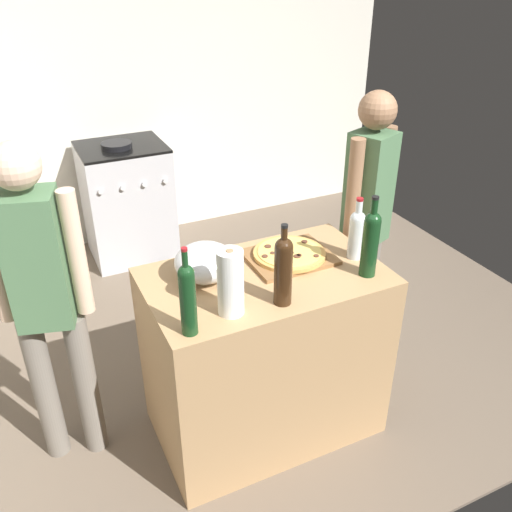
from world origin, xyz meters
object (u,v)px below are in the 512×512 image
(wine_bottle_dark, at_px, (188,297))
(person_in_stripes, at_px, (45,295))
(wine_bottle_green, at_px, (357,232))
(wine_bottle_clear, at_px, (371,241))
(person_in_red, at_px, (366,219))
(pizza, at_px, (289,253))
(paper_towel_roll, at_px, (230,283))
(wine_bottle_amber, at_px, (283,268))
(mixing_bowl, at_px, (205,262))
(stove, at_px, (128,202))

(wine_bottle_dark, xyz_separation_m, person_in_stripes, (-0.48, 0.51, -0.16))
(wine_bottle_green, relative_size, wine_bottle_clear, 0.80)
(person_in_red, bearing_deg, wine_bottle_green, -132.68)
(pizza, xyz_separation_m, wine_bottle_clear, (0.25, -0.28, 0.14))
(paper_towel_roll, height_order, person_in_stripes, person_in_stripes)
(wine_bottle_amber, bearing_deg, wine_bottle_dark, -176.25)
(pizza, distance_m, wine_bottle_clear, 0.40)
(mixing_bowl, bearing_deg, person_in_red, 11.01)
(wine_bottle_dark, distance_m, stove, 2.51)
(wine_bottle_clear, distance_m, wine_bottle_dark, 0.88)
(wine_bottle_amber, xyz_separation_m, person_in_red, (0.80, 0.52, -0.16))
(pizza, relative_size, person_in_red, 0.21)
(stove, bearing_deg, wine_bottle_clear, -76.14)
(mixing_bowl, distance_m, person_in_stripes, 0.70)
(pizza, bearing_deg, person_in_stripes, 171.20)
(paper_towel_roll, bearing_deg, wine_bottle_amber, -7.07)
(wine_bottle_clear, bearing_deg, stove, 103.86)
(person_in_red, bearing_deg, paper_towel_roll, -154.30)
(stove, relative_size, person_in_stripes, 0.60)
(wine_bottle_clear, distance_m, stove, 2.50)
(pizza, height_order, person_in_red, person_in_red)
(mixing_bowl, height_order, wine_bottle_clear, wine_bottle_clear)
(wine_bottle_dark, bearing_deg, person_in_red, 24.14)
(person_in_stripes, bearing_deg, paper_towel_roll, -34.04)
(pizza, xyz_separation_m, wine_bottle_green, (0.29, -0.12, 0.10))
(wine_bottle_amber, relative_size, stove, 0.38)
(stove, bearing_deg, mixing_bowl, -92.84)
(wine_bottle_dark, distance_m, person_in_red, 1.35)
(person_in_red, bearing_deg, wine_bottle_clear, -125.03)
(wine_bottle_green, relative_size, person_in_red, 0.19)
(paper_towel_roll, xyz_separation_m, wine_bottle_dark, (-0.20, -0.06, 0.02))
(wine_bottle_amber, bearing_deg, person_in_red, 33.06)
(mixing_bowl, relative_size, wine_bottle_clear, 0.71)
(wine_bottle_dark, bearing_deg, paper_towel_roll, 15.58)
(wine_bottle_clear, distance_m, wine_bottle_amber, 0.46)
(pizza, height_order, person_in_stripes, person_in_stripes)
(wine_bottle_dark, xyz_separation_m, stove, (0.30, 2.42, -0.63))
(wine_bottle_green, xyz_separation_m, person_in_stripes, (-1.40, 0.29, -0.13))
(pizza, distance_m, person_in_stripes, 1.12)
(stove, bearing_deg, wine_bottle_dark, -97.10)
(wine_bottle_dark, height_order, wine_bottle_amber, wine_bottle_dark)
(person_in_stripes, bearing_deg, wine_bottle_dark, -46.94)
(pizza, xyz_separation_m, stove, (-0.33, 2.07, -0.49))
(pizza, relative_size, stove, 0.36)
(paper_towel_roll, bearing_deg, person_in_red, 25.70)
(mixing_bowl, distance_m, stove, 2.14)
(wine_bottle_green, distance_m, stove, 2.36)
(mixing_bowl, distance_m, wine_bottle_green, 0.74)
(pizza, bearing_deg, wine_bottle_green, -22.05)
(wine_bottle_green, bearing_deg, person_in_stripes, 168.28)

